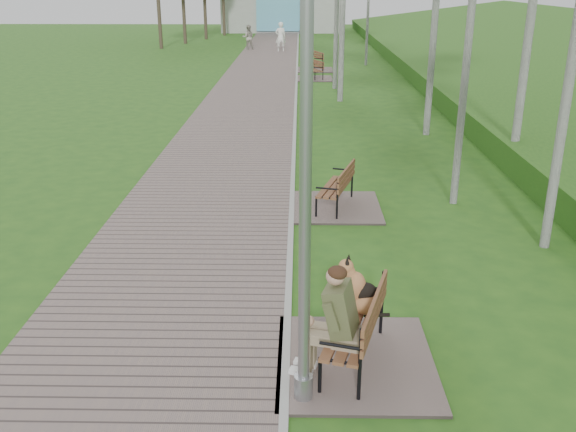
{
  "coord_description": "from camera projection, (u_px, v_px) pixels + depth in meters",
  "views": [
    {
      "loc": [
        0.15,
        -7.32,
        4.37
      ],
      "look_at": [
        -0.01,
        1.33,
        1.15
      ],
      "focal_mm": 40.0,
      "sensor_mm": 36.0,
      "label": 1
    }
  ],
  "objects": [
    {
      "name": "bench_third",
      "position": [
        313.0,
        75.0,
        29.47
      ],
      "size": [
        1.7,
        1.89,
        1.04
      ],
      "color": "#71605C",
      "rests_on": "ground"
    },
    {
      "name": "pedestrian_near",
      "position": [
        281.0,
        37.0,
        40.21
      ],
      "size": [
        0.74,
        0.56,
        1.81
      ],
      "primitive_type": "imported",
      "rotation": [
        0.0,
        0.0,
        3.35
      ],
      "color": "white",
      "rests_on": "ground"
    },
    {
      "name": "ground",
      "position": [
        287.0,
        334.0,
        8.38
      ],
      "size": [
        120.0,
        120.0,
        0.0
      ],
      "primitive_type": "plane",
      "color": "#26521A",
      "rests_on": "ground"
    },
    {
      "name": "lamp_post_near",
      "position": [
        305.0,
        185.0,
        6.2
      ],
      "size": [
        0.21,
        0.21,
        5.32
      ],
      "color": "gray",
      "rests_on": "ground"
    },
    {
      "name": "walkway",
      "position": [
        257.0,
        82.0,
        28.55
      ],
      "size": [
        3.5,
        67.0,
        0.04
      ],
      "primitive_type": "cube",
      "color": "#71605C",
      "rests_on": "ground"
    },
    {
      "name": "pedestrian_far",
      "position": [
        248.0,
        37.0,
        41.31
      ],
      "size": [
        0.82,
        0.67,
        1.55
      ],
      "primitive_type": "imported",
      "rotation": [
        0.0,
        0.0,
        3.25
      ],
      "color": "#9E988A",
      "rests_on": "ground"
    },
    {
      "name": "bench_far",
      "position": [
        314.0,
        66.0,
        32.27
      ],
      "size": [
        1.85,
        2.06,
        1.14
      ],
      "color": "#71605C",
      "rests_on": "ground"
    },
    {
      "name": "bench_main",
      "position": [
        349.0,
        331.0,
        7.54
      ],
      "size": [
        1.88,
        2.09,
        1.64
      ],
      "color": "#71605C",
      "rests_on": "ground"
    },
    {
      "name": "bench_second",
      "position": [
        335.0,
        199.0,
        12.9
      ],
      "size": [
        1.76,
        1.95,
        1.08
      ],
      "color": "#71605C",
      "rests_on": "ground"
    },
    {
      "name": "lamp_post_far",
      "position": [
        300.0,
        3.0,
        52.43
      ],
      "size": [
        0.2,
        0.2,
        5.19
      ],
      "color": "gray",
      "rests_on": "ground"
    },
    {
      "name": "building_north",
      "position": [
        281.0,
        7.0,
        55.48
      ],
      "size": [
        10.0,
        5.2,
        4.0
      ],
      "color": "#9E9E99",
      "rests_on": "ground"
    },
    {
      "name": "lamp_post_third",
      "position": [
        304.0,
        4.0,
        41.32
      ],
      "size": [
        0.23,
        0.23,
        5.93
      ],
      "color": "gray",
      "rests_on": "ground"
    },
    {
      "name": "lamp_post_second",
      "position": [
        304.0,
        54.0,
        19.31
      ],
      "size": [
        0.18,
        0.18,
        4.75
      ],
      "color": "gray",
      "rests_on": "ground"
    },
    {
      "name": "kerb",
      "position": [
        296.0,
        82.0,
        28.52
      ],
      "size": [
        0.1,
        67.0,
        0.05
      ],
      "primitive_type": "cube",
      "color": "#999993",
      "rests_on": "ground"
    }
  ]
}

